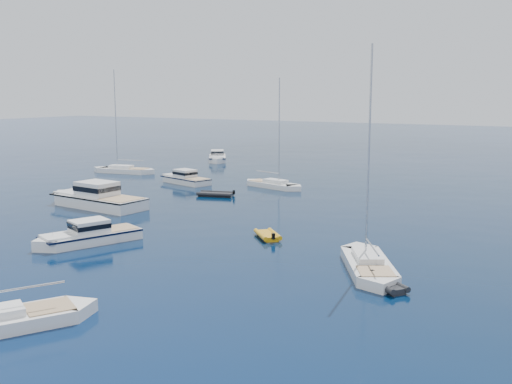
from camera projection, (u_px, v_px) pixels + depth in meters
ground at (8, 313)px, 30.80m from camera, size 400.00×400.00×0.00m
motor_cruiser_left at (88, 243)px, 45.15m from camera, size 5.77×9.18×2.31m
motor_cruiser_centre at (96, 207)px, 59.74m from camera, size 12.74×4.93×3.27m
motor_cruiser_far_l at (184, 183)px, 75.31m from camera, size 9.00×4.98×2.26m
motor_cruiser_horizon at (217, 161)px, 99.59m from camera, size 7.22×9.09×2.37m
sailboat_mid_r at (368, 270)px, 38.29m from camera, size 7.19×10.14×14.88m
sailboat_centre at (273, 187)px, 71.90m from camera, size 9.52×4.69×13.55m
sailboat_far_l at (124, 173)px, 85.07m from camera, size 10.58×4.56×15.09m
tender_yellow at (268, 238)px, 46.84m from camera, size 3.51×3.55×0.95m
tender_grey_near at (386, 289)px, 34.62m from camera, size 3.30×3.05×0.95m
tender_grey_far at (216, 196)px, 65.91m from camera, size 4.62×3.28×0.95m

